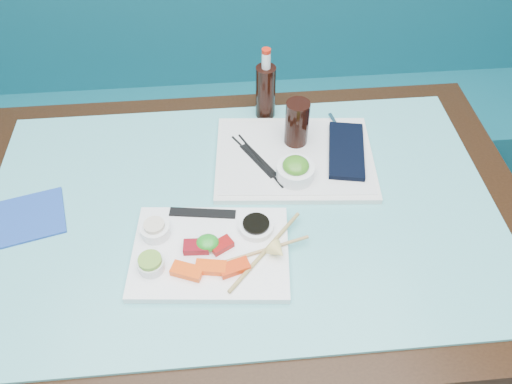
{
  "coord_description": "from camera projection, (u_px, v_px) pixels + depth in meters",
  "views": [
    {
      "loc": [
        -0.03,
        0.68,
        1.67
      ],
      "look_at": [
        0.04,
        1.46,
        0.8
      ],
      "focal_mm": 35.0,
      "sensor_mm": 36.0,
      "label": 1
    }
  ],
  "objects": [
    {
      "name": "booth_bench",
      "position": [
        229.0,
        111.0,
        2.04
      ],
      "size": [
        3.0,
        0.56,
        1.17
      ],
      "color": "#105968",
      "rests_on": "ground"
    },
    {
      "name": "dining_table",
      "position": [
        242.0,
        231.0,
        1.26
      ],
      "size": [
        1.4,
        0.9,
        0.75
      ],
      "color": "black",
      "rests_on": "ground"
    },
    {
      "name": "glass_top",
      "position": [
        242.0,
        209.0,
        1.2
      ],
      "size": [
        1.22,
        0.76,
        0.01
      ],
      "primitive_type": "cube",
      "color": "#5EBABC",
      "rests_on": "dining_table"
    },
    {
      "name": "sashimi_plate",
      "position": [
        211.0,
        252.0,
        1.1
      ],
      "size": [
        0.36,
        0.27,
        0.02
      ],
      "primitive_type": "cube",
      "rotation": [
        0.0,
        0.0,
        -0.09
      ],
      "color": "white",
      "rests_on": "glass_top"
    },
    {
      "name": "salmon_left",
      "position": [
        187.0,
        271.0,
        1.04
      ],
      "size": [
        0.07,
        0.05,
        0.02
      ],
      "primitive_type": "cube",
      "rotation": [
        0.0,
        0.0,
        -0.38
      ],
      "color": "#FF4A0A",
      "rests_on": "sashimi_plate"
    },
    {
      "name": "salmon_mid",
      "position": [
        211.0,
        267.0,
        1.05
      ],
      "size": [
        0.07,
        0.04,
        0.02
      ],
      "primitive_type": "cube",
      "rotation": [
        0.0,
        0.0,
        -0.17
      ],
      "color": "#FF490A",
      "rests_on": "sashimi_plate"
    },
    {
      "name": "salmon_right",
      "position": [
        235.0,
        268.0,
        1.05
      ],
      "size": [
        0.07,
        0.05,
        0.02
      ],
      "primitive_type": "cube",
      "rotation": [
        0.0,
        0.0,
        0.29
      ],
      "color": "red",
      "rests_on": "sashimi_plate"
    },
    {
      "name": "tuna_left",
      "position": [
        196.0,
        247.0,
        1.08
      ],
      "size": [
        0.06,
        0.04,
        0.02
      ],
      "primitive_type": "cube",
      "rotation": [
        0.0,
        0.0,
        -0.05
      ],
      "color": "maroon",
      "rests_on": "sashimi_plate"
    },
    {
      "name": "tuna_right",
      "position": [
        221.0,
        245.0,
        1.09
      ],
      "size": [
        0.06,
        0.05,
        0.02
      ],
      "primitive_type": "cube",
      "rotation": [
        0.0,
        0.0,
        0.53
      ],
      "color": "maroon",
      "rests_on": "sashimi_plate"
    },
    {
      "name": "seaweed_garnish",
      "position": [
        208.0,
        243.0,
        1.09
      ],
      "size": [
        0.06,
        0.06,
        0.03
      ],
      "primitive_type": "ellipsoid",
      "rotation": [
        0.0,
        0.0,
        0.38
      ],
      "color": "#229423",
      "rests_on": "sashimi_plate"
    },
    {
      "name": "ramekin_wasabi",
      "position": [
        151.0,
        265.0,
        1.05
      ],
      "size": [
        0.06,
        0.06,
        0.02
      ],
      "primitive_type": "cylinder",
      "rotation": [
        0.0,
        0.0,
        -0.13
      ],
      "color": "white",
      "rests_on": "sashimi_plate"
    },
    {
      "name": "wasabi_fill",
      "position": [
        150.0,
        260.0,
        1.04
      ],
      "size": [
        0.06,
        0.06,
        0.01
      ],
      "primitive_type": "cylinder",
      "rotation": [
        0.0,
        0.0,
        0.17
      ],
      "color": "#6CA033",
      "rests_on": "ramekin_wasabi"
    },
    {
      "name": "ramekin_ginger",
      "position": [
        155.0,
        230.0,
        1.11
      ],
      "size": [
        0.08,
        0.08,
        0.03
      ],
      "primitive_type": "cylinder",
      "rotation": [
        0.0,
        0.0,
        0.3
      ],
      "color": "white",
      "rests_on": "sashimi_plate"
    },
    {
      "name": "ginger_fill",
      "position": [
        154.0,
        225.0,
        1.1
      ],
      "size": [
        0.06,
        0.06,
        0.01
      ],
      "primitive_type": "cylinder",
      "rotation": [
        0.0,
        0.0,
        -0.29
      ],
      "color": "beige",
      "rests_on": "ramekin_ginger"
    },
    {
      "name": "soy_dish",
      "position": [
        256.0,
        226.0,
        1.12
      ],
      "size": [
        0.1,
        0.1,
        0.02
      ],
      "primitive_type": "cylinder",
      "rotation": [
        0.0,
        0.0,
        0.34
      ],
      "color": "white",
      "rests_on": "sashimi_plate"
    },
    {
      "name": "soy_fill",
      "position": [
        256.0,
        224.0,
        1.12
      ],
      "size": [
        0.07,
        0.07,
        0.01
      ],
      "primitive_type": "cylinder",
      "rotation": [
        0.0,
        0.0,
        -0.16
      ],
      "color": "black",
      "rests_on": "soy_dish"
    },
    {
      "name": "lemon_wedge",
      "position": [
        278.0,
        251.0,
        1.06
      ],
      "size": [
        0.05,
        0.05,
        0.04
      ],
      "primitive_type": "cone",
      "rotation": [
        1.57,
        0.0,
        0.62
      ],
      "color": "#F6DB74",
      "rests_on": "sashimi_plate"
    },
    {
      "name": "chopstick_sleeve",
      "position": [
        203.0,
        213.0,
        1.16
      ],
      "size": [
        0.16,
        0.05,
        0.0
      ],
      "primitive_type": "cube",
      "rotation": [
        0.0,
        0.0,
        -0.15
      ],
      "color": "black",
      "rests_on": "sashimi_plate"
    },
    {
      "name": "wooden_chopstick_a",
      "position": [
        261.0,
        251.0,
        1.08
      ],
      "size": [
        0.22,
        0.07,
        0.01
      ],
      "primitive_type": "cylinder",
      "rotation": [
        1.57,
        0.0,
        -1.31
      ],
      "color": "tan",
      "rests_on": "sashimi_plate"
    },
    {
      "name": "wooden_chopstick_b",
      "position": [
        266.0,
        251.0,
        1.08
      ],
      "size": [
        0.18,
        0.2,
        0.01
      ],
      "primitive_type": "cylinder",
      "rotation": [
        1.57,
        0.0,
        -0.73
      ],
      "color": "#A48C4D",
      "rests_on": "sashimi_plate"
    },
    {
      "name": "serving_tray",
      "position": [
        294.0,
        158.0,
        1.3
      ],
      "size": [
        0.43,
        0.34,
        0.02
      ],
      "primitive_type": "cube",
      "rotation": [
        0.0,
        0.0,
        -0.08
      ],
      "color": "white",
      "rests_on": "glass_top"
    },
    {
      "name": "paper_placemat",
      "position": [
        295.0,
        156.0,
        1.29
      ],
      "size": [
        0.41,
        0.3,
        0.0
      ],
      "primitive_type": "cube",
      "rotation": [
        0.0,
        0.0,
        -0.08
      ],
      "color": "silver",
      "rests_on": "serving_tray"
    },
    {
      "name": "seaweed_bowl",
      "position": [
        295.0,
        172.0,
        1.23
      ],
      "size": [
        0.11,
        0.11,
        0.04
      ],
      "primitive_type": "cylinder",
      "rotation": [
        0.0,
        0.0,
        -0.23
      ],
      "color": "white",
      "rests_on": "serving_tray"
    },
    {
      "name": "seaweed_salad",
      "position": [
        296.0,
        165.0,
        1.21
      ],
      "size": [
        0.07,
        0.07,
        0.03
      ],
      "primitive_type": "ellipsoid",
      "rotation": [
        0.0,
        0.0,
        0.02
      ],
      "color": "#3B801D",
      "rests_on": "seaweed_bowl"
    },
    {
      "name": "cola_glass",
      "position": [
        297.0,
        123.0,
        1.28
      ],
      "size": [
        0.06,
        0.06,
        0.13
      ],
      "primitive_type": "cylinder",
      "rotation": [
        0.0,
        0.0,
        0.01
      ],
      "color": "black",
      "rests_on": "serving_tray"
    },
    {
      "name": "navy_pouch",
      "position": [
        346.0,
        151.0,
        1.29
      ],
      "size": [
        0.13,
        0.22,
        0.02
      ],
      "primitive_type": "cube",
      "rotation": [
        0.0,
        0.0,
        -0.19
      ],
      "color": "black",
      "rests_on": "serving_tray"
    },
    {
      "name": "fork",
      "position": [
        336.0,
        125.0,
        1.36
      ],
      "size": [
        0.03,
        0.09,
        0.01
      ],
      "primitive_type": "cylinder",
      "rotation": [
        1.57,
        0.0,
        0.18
      ],
      "color": "silver",
      "rests_on": "serving_tray"
    },
    {
      "name": "black_chopstick_a",
      "position": [
        257.0,
        160.0,
        1.28
      ],
      "size": [
        0.12,
        0.19,
        0.01
      ],
      "primitive_type": "cylinder",
      "rotation": [
        1.57,
        0.0,
        0.54
      ],
      "color": "black",
      "rests_on": "serving_tray"
    },
    {
      "name": "black_chopstick_b",
      "position": [
        260.0,
        160.0,
        1.28
      ],
      "size": [
        0.1,
        0.2,
        0.01
      ],
      "primitive_type": "cylinder",
      "rotation": [
        1.57,
        0.0,
        0.44
      ],
      "color": "black",
      "rests_on": "serving_tray"
    },
    {
      "name": "tray_sleeve",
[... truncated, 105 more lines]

